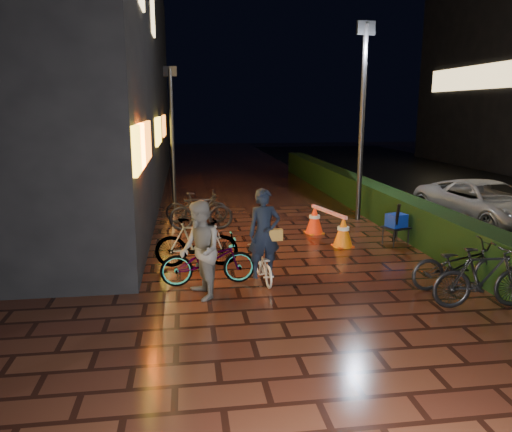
{
  "coord_description": "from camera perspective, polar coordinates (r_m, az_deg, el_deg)",
  "views": [
    {
      "loc": [
        -2.57,
        -8.41,
        3.36
      ],
      "look_at": [
        -1.11,
        1.87,
        1.1
      ],
      "focal_mm": 35.0,
      "sensor_mm": 36.0,
      "label": 1
    }
  ],
  "objects": [
    {
      "name": "hedge",
      "position": [
        17.66,
        11.47,
        2.7
      ],
      "size": [
        0.7,
        20.0,
        1.0
      ],
      "primitive_type": "cube",
      "color": "black",
      "rests_on": "ground"
    },
    {
      "name": "ground",
      "position": [
        9.42,
        8.42,
        -8.77
      ],
      "size": [
        80.0,
        80.0,
        0.0
      ],
      "primitive_type": "plane",
      "color": "#381911",
      "rests_on": "ground"
    },
    {
      "name": "lamp_post_hedge",
      "position": [
        15.24,
        12.05,
        11.3
      ],
      "size": [
        0.55,
        0.17,
        5.77
      ],
      "color": "black",
      "rests_on": "ground"
    },
    {
      "name": "parked_bikes_storefront",
      "position": [
        12.33,
        -6.4,
        -1.19
      ],
      "size": [
        2.03,
        6.13,
        1.07
      ],
      "color": "black",
      "rests_on": "ground"
    },
    {
      "name": "traffic_barrier",
      "position": [
        13.06,
        8.24,
        -1.01
      ],
      "size": [
        0.88,
        1.93,
        0.78
      ],
      "color": "orange",
      "rests_on": "ground"
    },
    {
      "name": "van",
      "position": [
        15.86,
        24.83,
        1.29
      ],
      "size": [
        2.73,
        4.88,
        1.29
      ],
      "primitive_type": "imported",
      "rotation": [
        0.0,
        0.0,
        0.13
      ],
      "color": "#A3A3A7",
      "rests_on": "ground"
    },
    {
      "name": "cart_assembly",
      "position": [
        12.87,
        15.74,
        -0.69
      ],
      "size": [
        0.73,
        0.79,
        1.12
      ],
      "color": "black",
      "rests_on": "ground"
    },
    {
      "name": "bystander_person",
      "position": [
        8.9,
        -6.41,
        -3.92
      ],
      "size": [
        0.86,
        1.0,
        1.78
      ],
      "primitive_type": "imported",
      "rotation": [
        0.0,
        0.0,
        -1.32
      ],
      "color": "#525154",
      "rests_on": "ground"
    },
    {
      "name": "parked_bikes_hedge",
      "position": [
        9.78,
        23.22,
        -5.73
      ],
      "size": [
        1.89,
        1.53,
        1.07
      ],
      "color": "black",
      "rests_on": "ground"
    },
    {
      "name": "lamp_post_sf",
      "position": [
        16.88,
        -9.56,
        9.41
      ],
      "size": [
        0.45,
        0.14,
        4.66
      ],
      "color": "black",
      "rests_on": "ground"
    },
    {
      "name": "cyclist",
      "position": [
        9.72,
        0.88,
        -3.66
      ],
      "size": [
        0.7,
        1.34,
        1.87
      ],
      "color": "silver",
      "rests_on": "ground"
    }
  ]
}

